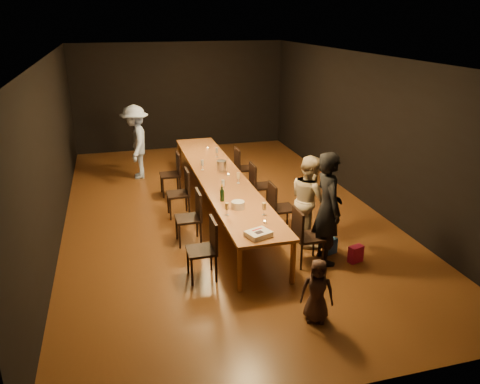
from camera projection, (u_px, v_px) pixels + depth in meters
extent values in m
plane|color=#452711|center=(221.00, 211.00, 9.41)|extent=(10.00, 10.00, 0.00)
cube|color=black|center=(181.00, 96.00, 13.38)|extent=(6.00, 0.04, 3.00)
cube|color=black|center=(340.00, 267.00, 4.37)|extent=(6.00, 0.04, 3.00)
cube|color=black|center=(52.00, 150.00, 8.14)|extent=(0.04, 10.00, 3.00)
cube|color=black|center=(362.00, 129.00, 9.62)|extent=(0.04, 10.00, 3.00)
cube|color=silver|center=(219.00, 57.00, 8.34)|extent=(6.00, 10.00, 0.04)
cube|color=#94572B|center=(220.00, 177.00, 9.15)|extent=(0.90, 6.00, 0.05)
cylinder|color=#94572B|center=(240.00, 269.00, 6.58)|extent=(0.08, 0.08, 0.70)
cylinder|color=#94572B|center=(293.00, 262.00, 6.77)|extent=(0.08, 0.08, 0.70)
cylinder|color=#94572B|center=(179.00, 156.00, 11.80)|extent=(0.08, 0.08, 0.70)
cylinder|color=#94572B|center=(210.00, 154.00, 12.00)|extent=(0.08, 0.08, 0.70)
imported|color=black|center=(328.00, 208.00, 7.21)|extent=(0.48, 0.69, 1.81)
imported|color=beige|center=(309.00, 200.00, 7.90)|extent=(0.61, 0.77, 1.55)
imported|color=#9CB8F2|center=(136.00, 142.00, 11.05)|extent=(0.73, 1.17, 1.75)
imported|color=#3E2923|center=(317.00, 291.00, 5.92)|extent=(0.50, 0.42, 0.86)
cube|color=#D11F5E|center=(356.00, 254.00, 7.44)|extent=(0.26, 0.19, 0.27)
cube|color=#24589E|center=(330.00, 246.00, 7.72)|extent=(0.24, 0.20, 0.26)
cube|color=white|center=(258.00, 234.00, 6.64)|extent=(0.41, 0.36, 0.08)
cube|color=black|center=(259.00, 232.00, 6.60)|extent=(0.14, 0.12, 0.00)
cube|color=red|center=(257.00, 229.00, 6.69)|extent=(0.17, 0.09, 0.00)
cylinder|color=white|center=(238.00, 205.00, 7.59)|extent=(0.26, 0.26, 0.12)
cylinder|color=silver|center=(222.00, 166.00, 9.38)|extent=(0.25, 0.25, 0.22)
cylinder|color=#B2B7B2|center=(265.00, 222.00, 7.08)|extent=(0.05, 0.05, 0.03)
cylinder|color=#B2B7B2|center=(228.00, 175.00, 9.15)|extent=(0.05, 0.05, 0.03)
cylinder|color=#B2B7B2|center=(208.00, 148.00, 10.95)|extent=(0.05, 0.05, 0.03)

